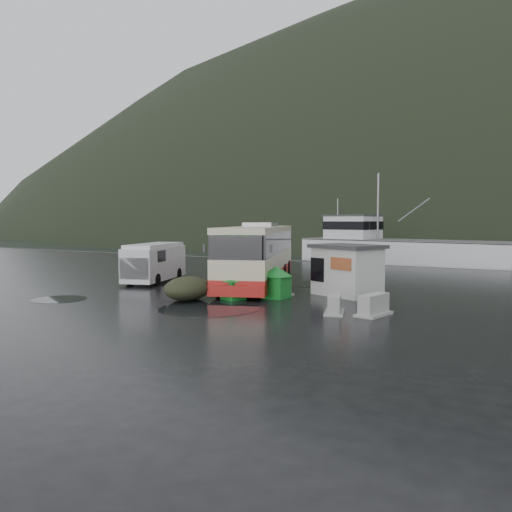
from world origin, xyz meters
The scene contains 14 objects.
ground centered at (0.00, 0.00, 0.00)m, with size 160.00×160.00×0.00m, color black.
harbor_water centered at (0.00, 110.00, 0.00)m, with size 300.00×180.00×0.02m, color black.
quay_edge centered at (0.00, 20.00, 0.00)m, with size 160.00×0.60×1.50m, color #999993.
coach_bus centered at (-0.17, 3.47, 0.00)m, with size 3.20×12.89×3.65m, color beige, non-canonical shape.
white_van centered at (-6.18, 1.27, 0.00)m, with size 1.96×5.67×2.37m, color silver, non-canonical shape.
waste_bin_left centered at (1.73, -2.09, 0.00)m, with size 0.93×0.93×1.29m, color #167C26, non-canonical shape.
waste_bin_right centered at (3.26, -0.62, 0.00)m, with size 1.11×1.11×1.55m, color #167C26, non-canonical shape.
dome_tent centered at (-0.03, -3.31, 0.00)m, with size 2.03×2.84×1.12m, color #292C1A, non-canonical shape.
ticket_kiosk centered at (5.88, 1.97, 0.00)m, with size 3.25×2.46×2.54m, color silver, non-canonical shape.
jersey_barrier_a centered at (3.14, -0.18, 0.00)m, with size 0.83×1.65×0.83m, color #999993, non-canonical shape.
jersey_barrier_b centered at (8.66, -2.60, 0.00)m, with size 0.85×1.69×0.85m, color #999993, non-canonical shape.
jersey_barrier_c centered at (7.19, -3.03, 0.00)m, with size 0.75×1.49×0.75m, color #999993, non-canonical shape.
fishing_trawler centered at (1.97, 28.65, 0.00)m, with size 24.87×5.46×9.95m, color silver, non-canonical shape.
puddles centered at (0.91, -2.19, 0.01)m, with size 11.02×14.21×0.01m.
Camera 1 is at (14.54, -21.66, 3.70)m, focal length 35.00 mm.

